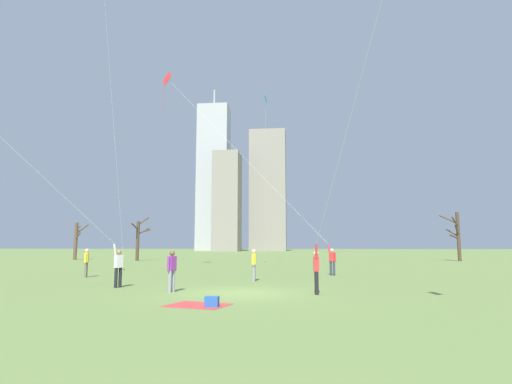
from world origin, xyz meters
TOP-DOWN VIEW (x-y plane):
  - ground_plane at (0.00, 0.00)m, footprint 400.00×400.00m
  - kite_flyer_foreground_right_red at (1.16, 11.28)m, footprint 13.35×6.44m
  - kite_flyer_midfield_center_yellow at (-6.82, 0.00)m, footprint 10.89×12.54m
  - kite_flyer_far_back_pink at (3.54, -2.30)m, footprint 4.20×14.71m
  - bystander_far_off_by_trees at (-2.67, -0.00)m, footprint 0.31×0.48m
  - bystander_watching_nearby at (-0.04, 5.38)m, footprint 0.22×0.51m
  - bystander_strolling_midfield at (-9.90, 6.98)m, footprint 0.29×0.49m
  - distant_kite_high_overhead_teal at (-1.06, 24.77)m, footprint 0.63×5.00m
  - picnic_spot at (-0.48, -3.56)m, footprint 2.10×1.82m
  - bare_tree_right_of_center at (-16.95, 32.23)m, footprint 1.52×2.75m
  - bare_tree_far_right_edge at (20.38, 34.94)m, footprint 2.06×2.20m
  - bare_tree_left_of_center at (-26.02, 34.56)m, footprint 1.67×1.70m
  - skyline_mid_tower_left at (-8.48, 120.62)m, footprint 11.92×5.89m
  - skyline_tall_tower at (-20.34, 110.94)m, footprint 7.95×8.90m
  - skyline_wide_slab at (-27.94, 125.90)m, footprint 10.64×7.88m

SIDE VIEW (x-z plane):
  - ground_plane at x=0.00m, z-range 0.00..0.00m
  - picnic_spot at x=-0.48m, z-range -0.06..0.25m
  - bystander_far_off_by_trees at x=-2.67m, z-range 0.09..1.71m
  - bystander_watching_nearby at x=-0.04m, z-range 0.09..1.71m
  - bystander_strolling_midfield at x=-9.90m, z-range 0.09..1.71m
  - bare_tree_left_of_center at x=-26.02m, z-range 0.18..4.86m
  - bare_tree_right_of_center at x=-16.95m, z-range 0.02..5.22m
  - kite_flyer_midfield_center_yellow at x=-6.82m, z-range -5.10..10.56m
  - bare_tree_far_right_edge at x=20.38m, z-range 0.26..5.91m
  - kite_flyer_far_back_pink at x=3.54m, z-range -5.29..12.17m
  - kite_flyer_foreground_right_red at x=1.16m, z-range -3.58..12.47m
  - skyline_tall_tower at x=-20.34m, z-range 0.00..30.54m
  - distant_kite_high_overhead_teal at x=-1.06m, z-range 6.80..23.94m
  - skyline_mid_tower_left at x=-8.48m, z-range 0.00..39.97m
  - skyline_wide_slab at x=-27.94m, z-range -3.04..53.99m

